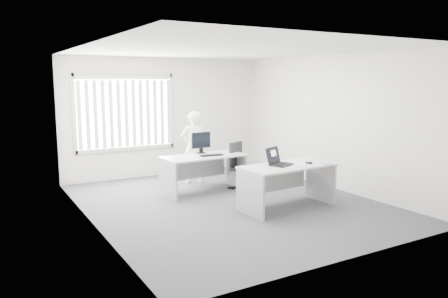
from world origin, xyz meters
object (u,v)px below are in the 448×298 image
laptop (282,157)px  monitor (201,143)px  office_chair (241,174)px  person (194,147)px  desk_far (204,166)px  desk_near (287,177)px

laptop → monitor: size_ratio=0.91×
office_chair → person: size_ratio=0.61×
desk_far → laptop: bearing=-73.1°
office_chair → monitor: (-0.77, 0.37, 0.68)m
desk_far → laptop: (0.66, -1.71, 0.39)m
person → monitor: size_ratio=3.65×
office_chair → monitor: monitor is taller
desk_near → desk_far: 1.90m
person → desk_far: bearing=83.6°
desk_far → office_chair: office_chair is taller
person → laptop: 2.62m
desk_near → person: size_ratio=1.10×
person → monitor: bearing=85.2°
desk_far → laptop: 1.88m
monitor → desk_near: bearing=-74.2°
desk_near → desk_far: (-0.78, 1.74, -0.01)m
office_chair → laptop: 1.74m
laptop → person: bearing=76.6°
desk_far → person: bearing=72.9°
office_chair → monitor: bearing=130.3°
desk_near → desk_far: desk_near is taller
desk_near → laptop: 0.39m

